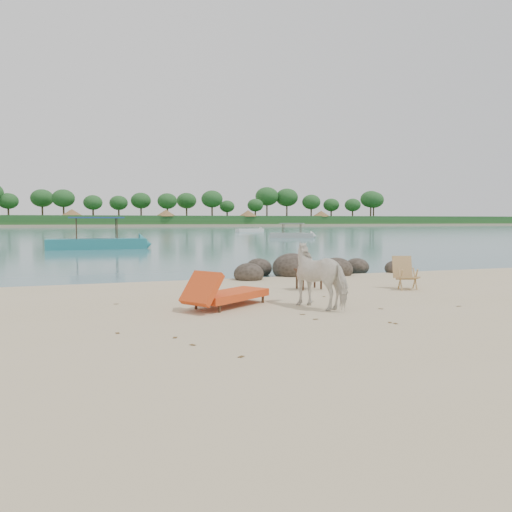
{
  "coord_description": "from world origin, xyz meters",
  "views": [
    {
      "loc": [
        -4.25,
        -8.53,
        1.8
      ],
      "look_at": [
        -0.73,
        2.0,
        1.0
      ],
      "focal_mm": 35.0,
      "sensor_mm": 36.0,
      "label": 1
    }
  ],
  "objects_px": {
    "boulders": "(305,270)",
    "deck_chair": "(408,274)",
    "cow": "(322,276)",
    "boat_near": "(97,222)",
    "lounge_chair": "(231,291)",
    "side_table": "(309,280)"
  },
  "relations": [
    {
      "from": "boulders",
      "to": "deck_chair",
      "type": "distance_m",
      "value": 4.24
    },
    {
      "from": "cow",
      "to": "boat_near",
      "type": "relative_size",
      "value": 0.23
    },
    {
      "from": "boulders",
      "to": "boat_near",
      "type": "height_order",
      "value": "boat_near"
    },
    {
      "from": "boulders",
      "to": "lounge_chair",
      "type": "bearing_deg",
      "value": -128.04
    },
    {
      "from": "boulders",
      "to": "cow",
      "type": "xyz_separation_m",
      "value": [
        -2.21,
        -5.74,
        0.48
      ]
    },
    {
      "from": "boulders",
      "to": "deck_chair",
      "type": "xyz_separation_m",
      "value": [
        1.02,
        -4.11,
        0.24
      ]
    },
    {
      "from": "boulders",
      "to": "lounge_chair",
      "type": "xyz_separation_m",
      "value": [
        -3.94,
        -5.04,
        0.15
      ]
    },
    {
      "from": "boulders",
      "to": "deck_chair",
      "type": "height_order",
      "value": "deck_chair"
    },
    {
      "from": "boat_near",
      "to": "side_table",
      "type": "bearing_deg",
      "value": -78.03
    },
    {
      "from": "deck_chair",
      "to": "boat_near",
      "type": "relative_size",
      "value": 0.12
    },
    {
      "from": "cow",
      "to": "deck_chair",
      "type": "height_order",
      "value": "cow"
    },
    {
      "from": "side_table",
      "to": "boat_near",
      "type": "distance_m",
      "value": 22.44
    },
    {
      "from": "boat_near",
      "to": "lounge_chair",
      "type": "bearing_deg",
      "value": -85.03
    },
    {
      "from": "cow",
      "to": "lounge_chair",
      "type": "relative_size",
      "value": 0.71
    },
    {
      "from": "boulders",
      "to": "deck_chair",
      "type": "relative_size",
      "value": 7.34
    },
    {
      "from": "boulders",
      "to": "boat_near",
      "type": "bearing_deg",
      "value": 108.55
    },
    {
      "from": "boulders",
      "to": "lounge_chair",
      "type": "height_order",
      "value": "boulders"
    },
    {
      "from": "lounge_chair",
      "to": "boat_near",
      "type": "relative_size",
      "value": 0.32
    },
    {
      "from": "boulders",
      "to": "side_table",
      "type": "bearing_deg",
      "value": -112.63
    },
    {
      "from": "cow",
      "to": "boulders",
      "type": "bearing_deg",
      "value": -134.54
    },
    {
      "from": "lounge_chair",
      "to": "deck_chair",
      "type": "height_order",
      "value": "deck_chair"
    },
    {
      "from": "boulders",
      "to": "side_table",
      "type": "relative_size",
      "value": 9.4
    }
  ]
}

